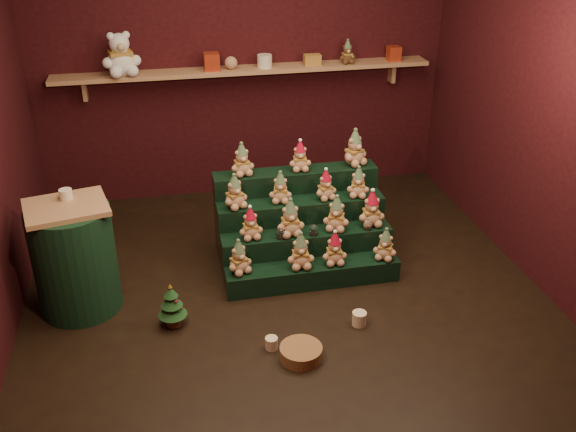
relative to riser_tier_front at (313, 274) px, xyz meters
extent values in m
plane|color=black|center=(-0.24, -0.08, -0.09)|extent=(4.00, 4.00, 0.00)
cube|color=black|center=(-0.24, 1.97, 1.31)|extent=(4.00, 0.10, 2.80)
cube|color=black|center=(-0.24, -2.13, 1.31)|extent=(4.00, 0.10, 2.80)
cube|color=black|center=(1.81, -0.08, 1.31)|extent=(0.10, 4.00, 2.80)
cube|color=tan|center=(-0.24, 1.79, 1.21)|extent=(3.60, 0.26, 0.04)
cube|color=tan|center=(-1.74, 1.86, 1.09)|extent=(0.04, 0.12, 0.20)
cube|color=tan|center=(1.26, 1.86, 1.09)|extent=(0.04, 0.12, 0.20)
cube|color=black|center=(0.00, 0.00, 0.00)|extent=(1.40, 0.22, 0.18)
cube|color=black|center=(0.00, 0.22, 0.09)|extent=(1.40, 0.22, 0.36)
cube|color=black|center=(0.00, 0.44, 0.18)|extent=(1.40, 0.22, 0.54)
cube|color=black|center=(0.00, 0.66, 0.27)|extent=(1.40, 0.22, 0.72)
cylinder|color=black|center=(-0.23, 0.16, 0.28)|extent=(0.07, 0.07, 0.03)
sphere|color=silver|center=(-0.23, 0.16, 0.33)|extent=(0.07, 0.07, 0.07)
cylinder|color=black|center=(0.04, 0.16, 0.28)|extent=(0.07, 0.07, 0.03)
sphere|color=silver|center=(0.04, 0.16, 0.33)|extent=(0.07, 0.07, 0.07)
cylinder|color=black|center=(0.49, 0.16, 0.28)|extent=(0.06, 0.06, 0.03)
sphere|color=silver|center=(0.49, 0.16, 0.33)|extent=(0.07, 0.07, 0.07)
cube|color=tan|center=(-1.79, 0.07, 0.76)|extent=(0.65, 0.58, 0.04)
cylinder|color=black|center=(-1.79, 0.07, 0.32)|extent=(0.60, 0.60, 0.83)
cylinder|color=beige|center=(-1.79, 0.17, 0.81)|extent=(0.09, 0.09, 0.07)
cylinder|color=#4A2E1A|center=(-1.13, -0.32, -0.06)|extent=(0.11, 0.11, 0.05)
cone|color=#153C18|center=(-1.13, -0.32, 0.06)|extent=(0.21, 0.21, 0.11)
cone|color=#153C18|center=(-1.13, -0.32, 0.13)|extent=(0.16, 0.16, 0.10)
cone|color=#153C18|center=(-1.13, -0.32, 0.20)|extent=(0.11, 0.11, 0.07)
cone|color=yellow|center=(-1.13, -0.32, 0.25)|extent=(0.03, 0.03, 0.03)
cylinder|color=beige|center=(-0.47, -0.73, -0.05)|extent=(0.09, 0.09, 0.09)
cylinder|color=beige|center=(0.21, -0.59, -0.04)|extent=(0.11, 0.11, 0.11)
cylinder|color=olive|center=(-0.30, -0.87, -0.04)|extent=(0.38, 0.38, 0.09)
cube|color=#B1361B|center=(-0.56, 1.77, 1.31)|extent=(0.14, 0.14, 0.16)
cylinder|color=beige|center=(-0.06, 1.77, 1.29)|extent=(0.14, 0.14, 0.12)
cube|color=#B1361B|center=(1.23, 1.77, 1.30)|extent=(0.12, 0.12, 0.14)
sphere|color=tan|center=(-0.38, 1.77, 1.29)|extent=(0.12, 0.12, 0.12)
cube|color=orange|center=(0.40, 1.77, 1.28)|extent=(0.16, 0.10, 0.10)
camera|label=1|loc=(-1.08, -4.21, 2.79)|focal=40.00mm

